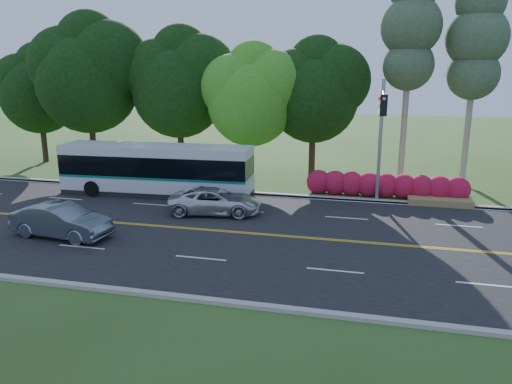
% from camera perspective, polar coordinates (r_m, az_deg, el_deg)
% --- Properties ---
extents(ground, '(120.00, 120.00, 0.00)m').
position_cam_1_polar(ground, '(23.84, -2.36, -4.64)').
color(ground, '#31501A').
rests_on(ground, ground).
extents(road, '(60.00, 14.00, 0.02)m').
position_cam_1_polar(road, '(23.84, -2.36, -4.61)').
color(road, black).
rests_on(road, ground).
extents(curb_north, '(60.00, 0.30, 0.15)m').
position_cam_1_polar(curb_north, '(30.47, 1.31, -0.23)').
color(curb_north, '#AAA399').
rests_on(curb_north, ground).
extents(curb_south, '(60.00, 0.30, 0.15)m').
position_cam_1_polar(curb_south, '(17.57, -8.86, -11.79)').
color(curb_south, '#AAA399').
rests_on(curb_south, ground).
extents(grass_verge, '(60.00, 4.00, 0.10)m').
position_cam_1_polar(grass_verge, '(32.23, 2.00, 0.54)').
color(grass_verge, '#31501A').
rests_on(grass_verge, ground).
extents(lane_markings, '(57.60, 13.82, 0.00)m').
position_cam_1_polar(lane_markings, '(23.86, -2.57, -4.57)').
color(lane_markings, gold).
rests_on(lane_markings, road).
extents(tree_row, '(44.70, 9.10, 13.84)m').
position_cam_1_polar(tree_row, '(35.67, -5.20, 12.68)').
color(tree_row, black).
rests_on(tree_row, ground).
extents(bougainvillea_hedge, '(9.50, 2.25, 1.50)m').
position_cam_1_polar(bougainvillea_hedge, '(30.65, 14.96, 0.61)').
color(bougainvillea_hedge, '#A00D2E').
rests_on(bougainvillea_hedge, ground).
extents(traffic_signal, '(0.42, 6.10, 7.00)m').
position_cam_1_polar(traffic_signal, '(27.25, 14.14, 7.44)').
color(traffic_signal, '#989AA0').
rests_on(traffic_signal, ground).
extents(transit_bus, '(11.68, 3.07, 3.03)m').
position_cam_1_polar(transit_bus, '(30.85, -11.32, 2.43)').
color(transit_bus, silver).
rests_on(transit_bus, road).
extents(sedan, '(4.85, 2.11, 1.55)m').
position_cam_1_polar(sedan, '(24.65, -21.37, -3.06)').
color(sedan, slate).
rests_on(sedan, road).
extents(suv, '(5.15, 2.96, 1.35)m').
position_cam_1_polar(suv, '(26.65, -4.70, -1.04)').
color(suv, silver).
rests_on(suv, road).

